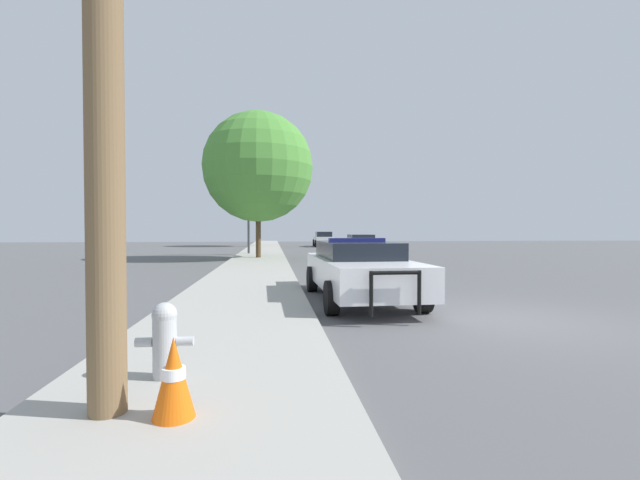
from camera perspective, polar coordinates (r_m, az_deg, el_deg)
name	(u,v)px	position (r m, az deg, el deg)	size (l,w,h in m)	color
ground_plane	(512,320)	(8.74, 24.18, -9.75)	(110.00, 110.00, 0.00)	#565659
sidewalk_left	(230,324)	(7.58, -11.93, -10.86)	(3.00, 110.00, 0.13)	#A3A099
police_car	(359,268)	(10.19, 5.20, -3.78)	(2.19, 5.46, 1.47)	white
fire_hydrant	(165,338)	(4.81, -20.00, -12.15)	(0.58, 0.25, 0.78)	#B7BCC1
traffic_light	(269,197)	(28.65, -6.77, 5.69)	(3.53, 0.35, 5.29)	#424247
car_background_distant	(323,239)	(43.16, 0.46, 0.17)	(2.05, 4.52, 1.51)	silver
car_background_oncoming	(361,243)	(30.24, 5.50, -0.44)	(2.17, 4.71, 1.35)	silver
tree_sidewalk_mid	(258,167)	(24.53, -8.25, 9.59)	(6.15, 6.15, 8.15)	#4C3823
tree_sidewalk_far	(258,191)	(44.02, -8.25, 6.53)	(5.05, 5.05, 8.08)	#4C3823
traffic_cone	(174,377)	(3.84, -18.92, -16.89)	(0.34, 0.34, 0.67)	orange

